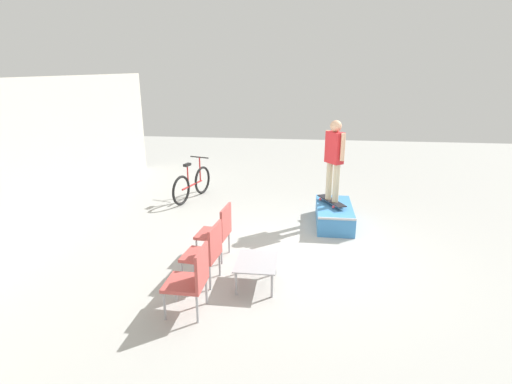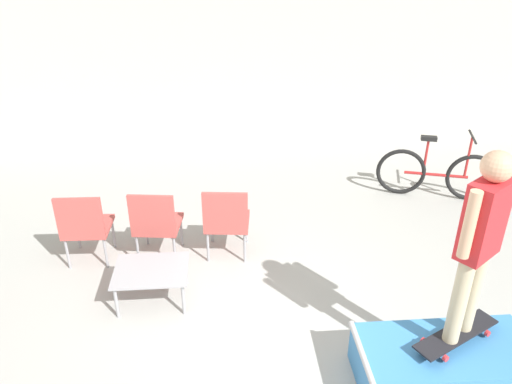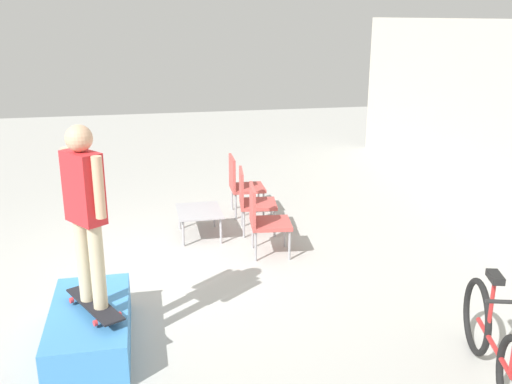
{
  "view_description": "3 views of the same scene",
  "coord_description": "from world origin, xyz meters",
  "px_view_note": "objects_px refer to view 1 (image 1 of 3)",
  "views": [
    {
      "loc": [
        -6.4,
        -0.01,
        3.17
      ],
      "look_at": [
        0.52,
        0.83,
        0.99
      ],
      "focal_mm": 28.0,
      "sensor_mm": 36.0,
      "label": 1
    },
    {
      "loc": [
        -0.26,
        -3.71,
        3.52
      ],
      "look_at": [
        0.11,
        1.13,
        1.01
      ],
      "focal_mm": 35.0,
      "sensor_mm": 36.0,
      "label": 2
    },
    {
      "loc": [
        6.65,
        -0.11,
        3.06
      ],
      "look_at": [
        0.36,
        1.18,
        1.06
      ],
      "focal_mm": 40.0,
      "sensor_mm": 36.0,
      "label": 3
    }
  ],
  "objects_px": {
    "person_skater": "(334,154)",
    "patio_chair_center": "(207,251)",
    "patio_chair_left": "(192,277)",
    "patio_chair_right": "(218,230)",
    "skate_ramp_box": "(334,215)",
    "skateboard_on_ramp": "(331,201)",
    "bicycle": "(192,184)",
    "coffee_table": "(257,264)"
  },
  "relations": [
    {
      "from": "person_skater",
      "to": "patio_chair_center",
      "type": "height_order",
      "value": "person_skater"
    },
    {
      "from": "patio_chair_left",
      "to": "patio_chair_right",
      "type": "height_order",
      "value": "same"
    },
    {
      "from": "person_skater",
      "to": "patio_chair_center",
      "type": "distance_m",
      "value": 3.54
    },
    {
      "from": "skate_ramp_box",
      "to": "person_skater",
      "type": "height_order",
      "value": "person_skater"
    },
    {
      "from": "patio_chair_left",
      "to": "patio_chair_center",
      "type": "distance_m",
      "value": 0.82
    },
    {
      "from": "skate_ramp_box",
      "to": "patio_chair_right",
      "type": "height_order",
      "value": "patio_chair_right"
    },
    {
      "from": "person_skater",
      "to": "patio_chair_left",
      "type": "bearing_deg",
      "value": 113.83
    },
    {
      "from": "skateboard_on_ramp",
      "to": "patio_chair_center",
      "type": "bearing_deg",
      "value": 115.97
    },
    {
      "from": "skateboard_on_ramp",
      "to": "patio_chair_right",
      "type": "relative_size",
      "value": 0.92
    },
    {
      "from": "patio_chair_right",
      "to": "skate_ramp_box",
      "type": "bearing_deg",
      "value": 137.28
    },
    {
      "from": "skateboard_on_ramp",
      "to": "bicycle",
      "type": "xyz_separation_m",
      "value": [
        1.21,
        3.36,
        -0.1
      ]
    },
    {
      "from": "skate_ramp_box",
      "to": "patio_chair_right",
      "type": "bearing_deg",
      "value": 131.12
    },
    {
      "from": "patio_chair_left",
      "to": "skate_ramp_box",
      "type": "bearing_deg",
      "value": 150.52
    },
    {
      "from": "bicycle",
      "to": "patio_chair_left",
      "type": "bearing_deg",
      "value": -148.36
    },
    {
      "from": "coffee_table",
      "to": "patio_chair_left",
      "type": "relative_size",
      "value": 0.82
    },
    {
      "from": "skateboard_on_ramp",
      "to": "patio_chair_center",
      "type": "distance_m",
      "value": 3.41
    },
    {
      "from": "patio_chair_right",
      "to": "bicycle",
      "type": "height_order",
      "value": "bicycle"
    },
    {
      "from": "skateboard_on_ramp",
      "to": "coffee_table",
      "type": "xyz_separation_m",
      "value": [
        -2.73,
        1.26,
        -0.14
      ]
    },
    {
      "from": "bicycle",
      "to": "patio_chair_center",
      "type": "bearing_deg",
      "value": -145.35
    },
    {
      "from": "skateboard_on_ramp",
      "to": "person_skater",
      "type": "xyz_separation_m",
      "value": [
        0.0,
        -0.0,
        1.0
      ]
    },
    {
      "from": "patio_chair_left",
      "to": "patio_chair_center",
      "type": "bearing_deg",
      "value": -178.35
    },
    {
      "from": "person_skater",
      "to": "patio_chair_left",
      "type": "xyz_separation_m",
      "value": [
        -3.55,
        2.03,
        -0.96
      ]
    },
    {
      "from": "skateboard_on_ramp",
      "to": "coffee_table",
      "type": "distance_m",
      "value": 3.01
    },
    {
      "from": "person_skater",
      "to": "bicycle",
      "type": "height_order",
      "value": "person_skater"
    },
    {
      "from": "skate_ramp_box",
      "to": "coffee_table",
      "type": "xyz_separation_m",
      "value": [
        -2.64,
        1.33,
        0.15
      ]
    },
    {
      "from": "skateboard_on_ramp",
      "to": "patio_chair_center",
      "type": "xyz_separation_m",
      "value": [
        -2.74,
        2.03,
        0.04
      ]
    },
    {
      "from": "skate_ramp_box",
      "to": "patio_chair_right",
      "type": "relative_size",
      "value": 1.61
    },
    {
      "from": "bicycle",
      "to": "skate_ramp_box",
      "type": "bearing_deg",
      "value": -94.69
    },
    {
      "from": "person_skater",
      "to": "patio_chair_left",
      "type": "height_order",
      "value": "person_skater"
    },
    {
      "from": "patio_chair_right",
      "to": "bicycle",
      "type": "distance_m",
      "value": 3.39
    },
    {
      "from": "skate_ramp_box",
      "to": "person_skater",
      "type": "distance_m",
      "value": 1.28
    },
    {
      "from": "skate_ramp_box",
      "to": "bicycle",
      "type": "xyz_separation_m",
      "value": [
        1.29,
        3.42,
        0.18
      ]
    },
    {
      "from": "person_skater",
      "to": "coffee_table",
      "type": "distance_m",
      "value": 3.21
    },
    {
      "from": "patio_chair_left",
      "to": "bicycle",
      "type": "height_order",
      "value": "bicycle"
    },
    {
      "from": "coffee_table",
      "to": "skateboard_on_ramp",
      "type": "bearing_deg",
      "value": -24.88
    },
    {
      "from": "skateboard_on_ramp",
      "to": "patio_chair_right",
      "type": "bearing_deg",
      "value": 105.81
    },
    {
      "from": "coffee_table",
      "to": "patio_chair_left",
      "type": "xyz_separation_m",
      "value": [
        -0.83,
        0.76,
        0.18
      ]
    },
    {
      "from": "skateboard_on_ramp",
      "to": "coffee_table",
      "type": "height_order",
      "value": "skateboard_on_ramp"
    },
    {
      "from": "patio_chair_right",
      "to": "patio_chair_center",
      "type": "bearing_deg",
      "value": 6.15
    },
    {
      "from": "skateboard_on_ramp",
      "to": "patio_chair_right",
      "type": "height_order",
      "value": "patio_chair_right"
    },
    {
      "from": "skate_ramp_box",
      "to": "coffee_table",
      "type": "height_order",
      "value": "skate_ramp_box"
    },
    {
      "from": "person_skater",
      "to": "patio_chair_center",
      "type": "relative_size",
      "value": 1.78
    }
  ]
}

